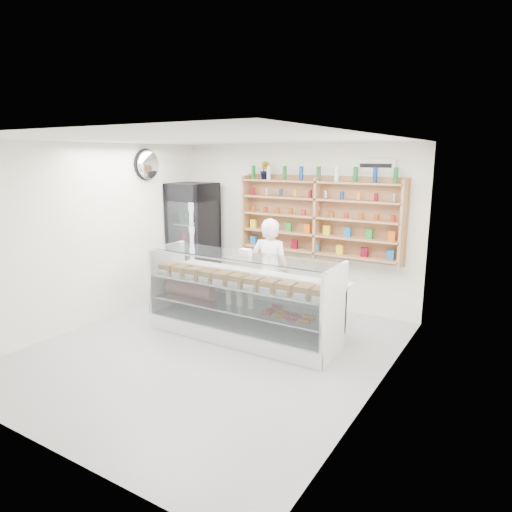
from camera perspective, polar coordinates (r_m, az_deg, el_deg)
The scene contains 8 objects.
room at distance 5.97m, azimuth -5.93°, elevation 0.77°, with size 5.00×5.00×5.00m.
display_counter at distance 6.67m, azimuth -1.71°, elevation -7.33°, with size 2.86×0.85×1.25m.
shop_worker at distance 7.12m, azimuth 1.75°, elevation -1.92°, with size 0.61×0.40×1.67m, color silver.
drinks_cooler at distance 8.68m, azimuth -7.82°, elevation 2.08°, with size 0.78×0.76×2.11m.
wall_shelving at distance 7.70m, azimuth 7.67°, elevation 4.81°, with size 2.84×0.28×1.33m.
potted_plant at distance 8.09m, azimuth 1.13°, elevation 10.67°, with size 0.17×0.14×0.31m, color #1E6626.
security_mirror at distance 8.18m, azimuth -13.31°, elevation 11.06°, with size 0.15×0.50×0.50m, color silver.
wall_sign at distance 7.44m, azimuth 14.75°, elevation 10.88°, with size 0.62×0.03×0.20m, color white.
Camera 1 is at (3.55, -4.65, 2.61)m, focal length 32.00 mm.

